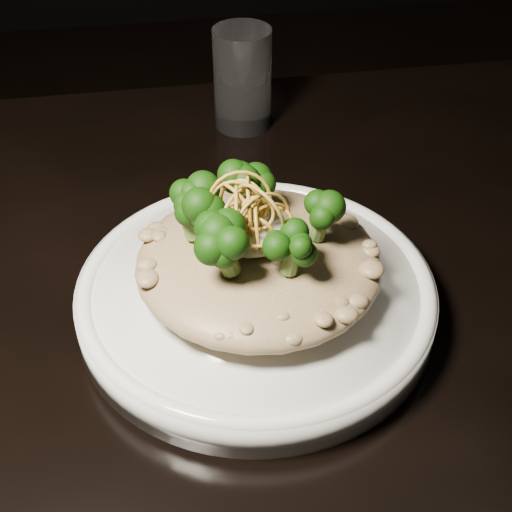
% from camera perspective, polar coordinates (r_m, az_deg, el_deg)
% --- Properties ---
extents(table, '(1.10, 0.80, 0.75)m').
position_cam_1_polar(table, '(0.61, -6.46, -11.25)').
color(table, black).
rests_on(table, ground).
extents(plate, '(0.27, 0.27, 0.03)m').
position_cam_1_polar(plate, '(0.55, 0.00, -3.29)').
color(plate, white).
rests_on(plate, table).
extents(risotto, '(0.18, 0.18, 0.04)m').
position_cam_1_polar(risotto, '(0.53, 0.21, -0.46)').
color(risotto, brown).
rests_on(risotto, plate).
extents(broccoli, '(0.11, 0.11, 0.04)m').
position_cam_1_polar(broccoli, '(0.50, 0.06, 3.08)').
color(broccoli, black).
rests_on(broccoli, risotto).
extents(cheese, '(0.06, 0.06, 0.02)m').
position_cam_1_polar(cheese, '(0.51, -0.43, 1.90)').
color(cheese, white).
rests_on(cheese, risotto).
extents(shallots, '(0.06, 0.06, 0.04)m').
position_cam_1_polar(shallots, '(0.49, -0.58, 3.88)').
color(shallots, brown).
rests_on(shallots, cheese).
extents(drinking_glass, '(0.07, 0.07, 0.11)m').
position_cam_1_polar(drinking_glass, '(0.77, -1.09, 13.99)').
color(drinking_glass, silver).
rests_on(drinking_glass, table).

